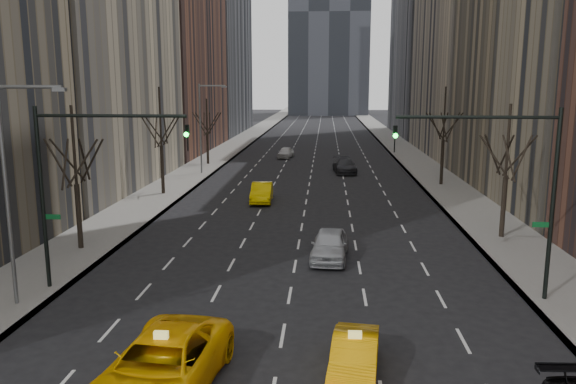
# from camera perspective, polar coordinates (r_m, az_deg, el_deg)

# --- Properties ---
(sidewalk_left) EXTENTS (4.50, 320.00, 0.15)m
(sidewalk_left) POSITION_cam_1_polar(r_m,az_deg,el_deg) (82.77, -5.72, 4.55)
(sidewalk_left) COLOR slate
(sidewalk_left) RESTS_ON ground
(sidewalk_right) EXTENTS (4.50, 320.00, 0.15)m
(sidewalk_right) POSITION_cam_1_polar(r_m,az_deg,el_deg) (82.33, 11.40, 4.36)
(sidewalk_right) COLOR slate
(sidewalk_right) RESTS_ON ground
(tree_lw_b) EXTENTS (3.36, 3.50, 7.82)m
(tree_lw_b) POSITION_cam_1_polar(r_m,az_deg,el_deg) (32.54, -20.68, 0.74)
(tree_lw_b) COLOR black
(tree_lw_b) RESTS_ON ground
(tree_lw_c) EXTENTS (3.36, 3.50, 8.74)m
(tree_lw_c) POSITION_cam_1_polar(r_m,az_deg,el_deg) (47.37, -12.73, 4.51)
(tree_lw_c) COLOR black
(tree_lw_c) RESTS_ON ground
(tree_lw_d) EXTENTS (3.36, 3.50, 7.36)m
(tree_lw_d) POSITION_cam_1_polar(r_m,az_deg,el_deg) (64.79, -8.20, 5.87)
(tree_lw_d) COLOR black
(tree_lw_d) RESTS_ON ground
(tree_rw_b) EXTENTS (3.36, 3.50, 7.82)m
(tree_rw_b) POSITION_cam_1_polar(r_m,az_deg,el_deg) (35.16, 21.23, 1.41)
(tree_rw_b) COLOR black
(tree_rw_b) RESTS_ON ground
(tree_rw_c) EXTENTS (3.36, 3.50, 8.74)m
(tree_rw_c) POSITION_cam_1_polar(r_m,az_deg,el_deg) (52.43, 15.48, 4.97)
(tree_rw_c) COLOR black
(tree_rw_c) RESTS_ON ground
(traffic_mast_left) EXTENTS (6.69, 0.39, 8.00)m
(traffic_mast_left) POSITION_cam_1_polar(r_m,az_deg,el_deg) (25.68, -20.56, 2.22)
(traffic_mast_left) COLOR black
(traffic_mast_left) RESTS_ON ground
(traffic_mast_right) EXTENTS (6.69, 0.39, 8.00)m
(traffic_mast_right) POSITION_cam_1_polar(r_m,az_deg,el_deg) (24.60, 21.87, 1.78)
(traffic_mast_right) COLOR black
(traffic_mast_right) RESTS_ON ground
(streetlight_near) EXTENTS (2.83, 0.22, 9.00)m
(streetlight_near) POSITION_cam_1_polar(r_m,az_deg,el_deg) (24.70, -26.13, 1.79)
(streetlight_near) COLOR slate
(streetlight_near) RESTS_ON ground
(streetlight_far) EXTENTS (2.83, 0.22, 9.00)m
(streetlight_far) POSITION_cam_1_polar(r_m,az_deg,el_deg) (57.57, -8.57, 7.31)
(streetlight_far) COLOR slate
(streetlight_far) RESTS_ON ground
(taxi_suv) EXTENTS (3.58, 6.63, 1.77)m
(taxi_suv) POSITION_cam_1_polar(r_m,az_deg,el_deg) (17.64, -12.71, -16.93)
(taxi_suv) COLOR #FFBA05
(taxi_suv) RESTS_ON ground
(taxi_sedan) EXTENTS (1.87, 4.19, 1.33)m
(taxi_sedan) POSITION_cam_1_polar(r_m,az_deg,el_deg) (18.31, 6.76, -16.40)
(taxi_sedan) COLOR #EDA105
(taxi_sedan) RESTS_ON ground
(silver_sedan_ahead) EXTENTS (2.18, 4.70, 1.56)m
(silver_sedan_ahead) POSITION_cam_1_polar(r_m,az_deg,el_deg) (29.63, 4.24, -5.36)
(silver_sedan_ahead) COLOR #A2A5AA
(silver_sedan_ahead) RESTS_ON ground
(far_taxi) EXTENTS (1.77, 4.57, 1.49)m
(far_taxi) POSITION_cam_1_polar(r_m,az_deg,el_deg) (43.98, -2.68, -0.04)
(far_taxi) COLOR yellow
(far_taxi) RESTS_ON ground
(far_suv_grey) EXTENTS (2.64, 5.38, 1.51)m
(far_suv_grey) POSITION_cam_1_polar(r_m,az_deg,el_deg) (58.83, 5.76, 2.68)
(far_suv_grey) COLOR #28282D
(far_suv_grey) RESTS_ON ground
(far_car_white) EXTENTS (2.08, 4.17, 1.37)m
(far_car_white) POSITION_cam_1_polar(r_m,az_deg,el_deg) (70.63, -0.25, 4.03)
(far_car_white) COLOR silver
(far_car_white) RESTS_ON ground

